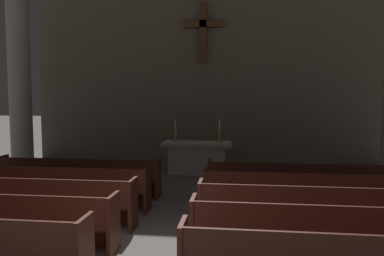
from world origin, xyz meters
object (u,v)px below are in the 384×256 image
(pew_right_row_3, at_px, (317,211))
(candlestick_left, at_px, (175,134))
(pew_left_row_4, at_px, (57,187))
(pew_right_row_4, at_px, (305,195))
(pew_left_row_3, at_px, (29,201))
(pew_right_row_2, at_px, (332,234))
(pew_right_row_5, at_px, (297,182))
(column_left_second, at_px, (19,62))
(candlestick_right, at_px, (219,135))
(altar, at_px, (197,157))
(pew_left_row_5, at_px, (78,176))

(pew_right_row_3, height_order, candlestick_left, candlestick_left)
(pew_left_row_4, relative_size, candlestick_left, 5.67)
(pew_right_row_4, bearing_deg, pew_left_row_3, -168.31)
(pew_right_row_2, distance_m, pew_right_row_5, 3.27)
(pew_right_row_4, bearing_deg, column_left_second, 155.03)
(pew_right_row_2, height_order, candlestick_right, candlestick_right)
(pew_left_row_3, height_order, pew_right_row_2, same)
(pew_right_row_2, height_order, altar, altar)
(pew_right_row_3, relative_size, column_left_second, 0.56)
(pew_right_row_4, relative_size, candlestick_right, 5.67)
(pew_right_row_3, relative_size, pew_right_row_5, 1.00)
(altar, bearing_deg, candlestick_right, -0.00)
(pew_left_row_3, distance_m, pew_left_row_4, 1.09)
(pew_left_row_3, relative_size, pew_left_row_4, 1.00)
(pew_right_row_3, bearing_deg, pew_right_row_4, 90.00)
(candlestick_left, bearing_deg, pew_left_row_5, -122.72)
(pew_left_row_4, distance_m, pew_right_row_3, 5.38)
(pew_right_row_3, height_order, pew_right_row_5, same)
(pew_right_row_4, xyz_separation_m, pew_right_row_5, (0.00, 1.09, 0.00))
(pew_right_row_3, xyz_separation_m, column_left_second, (-8.46, 5.03, 3.09))
(pew_left_row_4, xyz_separation_m, candlestick_right, (3.33, 4.10, 0.77))
(pew_left_row_3, relative_size, candlestick_right, 5.67)
(pew_right_row_3, bearing_deg, candlestick_left, 122.72)
(column_left_second, xyz_separation_m, altar, (5.83, 0.16, -3.03))
(pew_left_row_3, relative_size, pew_left_row_5, 1.00)
(pew_right_row_5, bearing_deg, column_left_second, 161.38)
(pew_right_row_4, relative_size, altar, 1.86)
(pew_right_row_2, bearing_deg, pew_right_row_5, 90.00)
(pew_right_row_3, xyz_separation_m, candlestick_left, (-3.33, 5.19, 0.77))
(pew_right_row_3, bearing_deg, pew_left_row_3, 180.00)
(column_left_second, relative_size, candlestick_left, 10.13)
(pew_left_row_5, bearing_deg, altar, 48.82)
(pew_right_row_4, bearing_deg, candlestick_right, 115.25)
(pew_right_row_3, bearing_deg, pew_left_row_4, 168.31)
(candlestick_right, bearing_deg, pew_right_row_4, -64.75)
(pew_right_row_3, xyz_separation_m, pew_right_row_4, (0.00, 1.09, 0.00))
(pew_right_row_4, height_order, candlestick_right, candlestick_right)
(pew_left_row_5, xyz_separation_m, column_left_second, (-3.19, 2.85, 3.09))
(pew_right_row_3, distance_m, candlestick_right, 5.59)
(pew_right_row_3, relative_size, candlestick_left, 5.67)
(pew_right_row_3, bearing_deg, pew_left_row_5, 157.52)
(pew_left_row_4, xyz_separation_m, candlestick_left, (1.93, 4.10, 0.77))
(pew_left_row_3, height_order, column_left_second, column_left_second)
(pew_left_row_3, distance_m, altar, 5.82)
(pew_left_row_3, xyz_separation_m, candlestick_left, (1.93, 5.19, 0.77))
(pew_left_row_3, xyz_separation_m, pew_right_row_3, (5.27, 0.00, 0.00))
(candlestick_right, bearing_deg, altar, 180.00)
(pew_left_row_3, bearing_deg, column_left_second, 122.40)
(candlestick_right, bearing_deg, pew_left_row_3, -122.72)
(pew_left_row_5, height_order, candlestick_left, candlestick_left)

